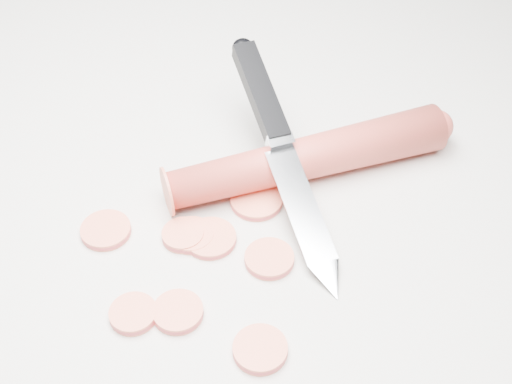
% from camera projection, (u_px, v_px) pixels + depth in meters
% --- Properties ---
extents(ground, '(2.40, 2.40, 0.00)m').
position_uv_depth(ground, '(245.00, 222.00, 0.53)').
color(ground, beige).
rests_on(ground, ground).
extents(carrot, '(0.18, 0.18, 0.03)m').
position_uv_depth(carrot, '(308.00, 158.00, 0.55)').
color(carrot, '#BC342A').
rests_on(carrot, ground).
extents(carrot_slice_0, '(0.03, 0.03, 0.01)m').
position_uv_depth(carrot_slice_0, '(191.00, 235.00, 0.52)').
color(carrot_slice_0, '#EF6749').
rests_on(carrot_slice_0, ground).
extents(carrot_slice_1, '(0.03, 0.03, 0.01)m').
position_uv_depth(carrot_slice_1, '(183.00, 235.00, 0.52)').
color(carrot_slice_1, '#EF6749').
rests_on(carrot_slice_1, ground).
extents(carrot_slice_2, '(0.03, 0.03, 0.01)m').
position_uv_depth(carrot_slice_2, '(178.00, 312.00, 0.47)').
color(carrot_slice_2, '#EF6749').
rests_on(carrot_slice_2, ground).
extents(carrot_slice_3, '(0.04, 0.04, 0.01)m').
position_uv_depth(carrot_slice_3, '(210.00, 238.00, 0.52)').
color(carrot_slice_3, '#EF6749').
rests_on(carrot_slice_3, ground).
extents(carrot_slice_4, '(0.04, 0.04, 0.01)m').
position_uv_depth(carrot_slice_4, '(260.00, 349.00, 0.45)').
color(carrot_slice_4, '#EF6749').
rests_on(carrot_slice_4, ground).
extents(carrot_slice_5, '(0.04, 0.04, 0.01)m').
position_uv_depth(carrot_slice_5, '(106.00, 230.00, 0.52)').
color(carrot_slice_5, '#EF6749').
rests_on(carrot_slice_5, ground).
extents(carrot_slice_6, '(0.03, 0.03, 0.01)m').
position_uv_depth(carrot_slice_6, '(133.00, 314.00, 0.47)').
color(carrot_slice_6, '#EF6749').
rests_on(carrot_slice_6, ground).
extents(carrot_slice_7, '(0.04, 0.04, 0.01)m').
position_uv_depth(carrot_slice_7, '(256.00, 200.00, 0.54)').
color(carrot_slice_7, '#EF6749').
rests_on(carrot_slice_7, ground).
extents(carrot_slice_8, '(0.04, 0.04, 0.01)m').
position_uv_depth(carrot_slice_8, '(269.00, 259.00, 0.50)').
color(carrot_slice_8, '#EF6749').
rests_on(carrot_slice_8, ground).
extents(kitchen_knife, '(0.17, 0.17, 0.08)m').
position_uv_depth(kitchen_knife, '(286.00, 155.00, 0.53)').
color(kitchen_knife, silver).
rests_on(kitchen_knife, ground).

